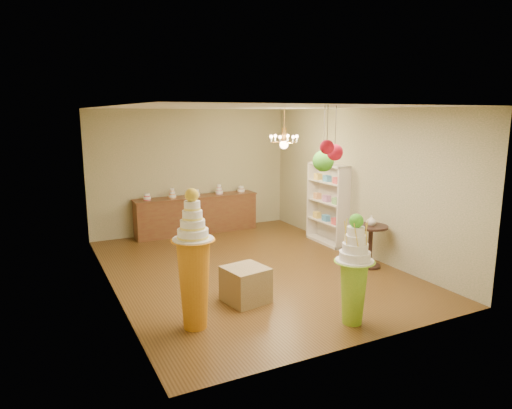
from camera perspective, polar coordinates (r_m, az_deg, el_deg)
name	(u,v)px	position (r m, az deg, el deg)	size (l,w,h in m)	color
floor	(249,268)	(8.75, -0.82, -7.99)	(6.50, 6.50, 0.00)	#4F3415
ceiling	(249,107)	(8.26, -0.88, 12.05)	(6.50, 6.50, 0.00)	silver
wall_back	(192,171)	(11.36, -8.01, 4.16)	(5.00, 0.04, 3.00)	tan
wall_front	(366,231)	(5.69, 13.55, -3.20)	(5.00, 0.04, 3.00)	tan
wall_left	(108,202)	(7.65, -17.96, 0.25)	(0.04, 6.50, 3.00)	tan
wall_right	(357,182)	(9.72, 12.56, 2.79)	(0.04, 6.50, 3.00)	tan
pedestal_green	(354,278)	(6.51, 12.13, -8.91)	(0.64, 0.64, 1.57)	#8AC32B
pedestal_orange	(194,273)	(6.26, -7.76, -8.44)	(0.66, 0.66, 1.94)	#C37716
burlap_riser	(246,284)	(7.22, -1.30, -9.96)	(0.61, 0.61, 0.55)	#8E774D
sideboard	(197,214)	(11.28, -7.41, -1.15)	(3.04, 0.54, 1.16)	brown
shelving_unit	(328,204)	(10.35, 8.94, 0.07)	(0.33, 1.20, 1.80)	beige
round_table	(370,240)	(8.96, 14.11, -4.36)	(0.68, 0.68, 0.82)	black
vase	(371,221)	(8.86, 14.23, -1.95)	(0.19, 0.19, 0.19)	beige
pom_red_left	(335,152)	(6.25, 9.83, 6.45)	(0.22, 0.22, 0.73)	#3C332B
pom_green_mid	(323,161)	(6.76, 8.41, 5.40)	(0.31, 0.31, 0.94)	#3C332B
pom_red_right	(327,147)	(5.70, 8.85, 7.12)	(0.18, 0.18, 0.60)	#3C332B
chandelier	(284,142)	(9.70, 3.52, 7.79)	(0.79, 0.79, 0.85)	gold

